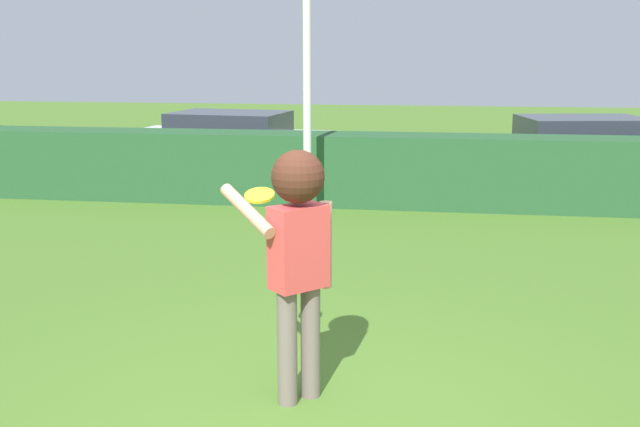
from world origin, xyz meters
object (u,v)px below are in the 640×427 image
(person, at_px, (298,241))
(parked_car_white, at_px, (230,140))
(parked_car_black, at_px, (582,147))
(frisbee, at_px, (260,195))

(person, relative_size, parked_car_white, 0.41)
(parked_car_white, distance_m, parked_car_black, 6.79)
(person, distance_m, parked_car_white, 10.15)
(person, height_order, parked_car_white, person)
(person, xyz_separation_m, parked_car_black, (3.66, 9.51, -0.48))
(frisbee, bearing_deg, parked_car_black, 66.21)
(frisbee, relative_size, parked_car_black, 0.05)
(frisbee, relative_size, parked_car_white, 0.05)
(person, xyz_separation_m, parked_car_white, (-3.12, 9.65, -0.48))
(parked_car_white, xyz_separation_m, parked_car_black, (6.79, -0.14, 0.00))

